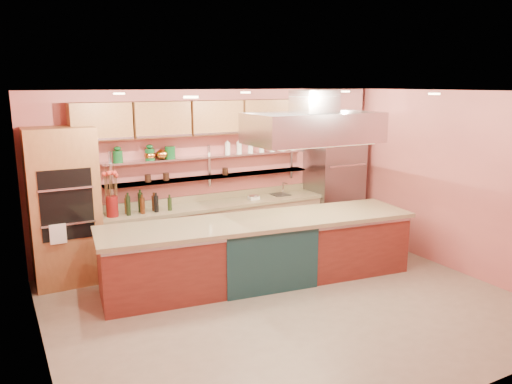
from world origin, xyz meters
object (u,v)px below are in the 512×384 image
kitchen_scale (254,197)px  copper_kettle (162,154)px  island (260,251)px  flower_vase (112,206)px  green_canister (170,152)px  refrigerator (334,183)px

kitchen_scale → copper_kettle: (-1.54, 0.22, 0.81)m
island → flower_vase: size_ratio=14.52×
island → green_canister: (-0.83, 1.50, 1.34)m
refrigerator → copper_kettle: size_ratio=10.77×
kitchen_scale → green_canister: (-1.40, 0.22, 0.83)m
refrigerator → island: 2.68m
island → copper_kettle: 2.22m
refrigerator → copper_kettle: (-3.25, 0.23, 0.74)m
kitchen_scale → copper_kettle: copper_kettle is taller
kitchen_scale → refrigerator: bearing=11.1°
flower_vase → copper_kettle: (0.88, 0.22, 0.71)m
refrigerator → copper_kettle: refrigerator is taller
refrigerator → kitchen_scale: size_ratio=12.12×
refrigerator → kitchen_scale: refrigerator is taller
flower_vase → green_canister: green_canister is taller
copper_kettle → green_canister: bearing=0.0°
refrigerator → island: refrigerator is taller
copper_kettle → green_canister: green_canister is taller
flower_vase → green_canister: size_ratio=1.59×
island → kitchen_scale: kitchen_scale is taller
flower_vase → copper_kettle: 1.15m
green_canister → flower_vase: bearing=-167.7°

